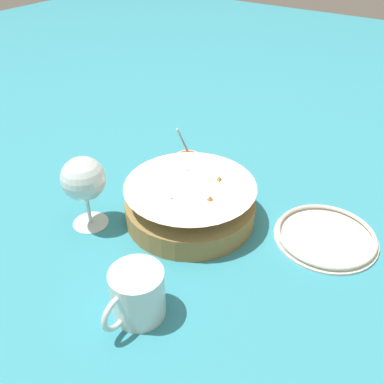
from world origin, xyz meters
TOP-DOWN VIEW (x-y plane):
  - ground_plane at (0.00, 0.00)m, footprint 4.00×4.00m
  - food_basket at (-0.01, 0.01)m, footprint 0.26×0.26m
  - sauce_cup at (-0.17, -0.12)m, footprint 0.08×0.06m
  - wine_glass at (0.12, -0.16)m, footprint 0.09×0.09m
  - beer_mug at (0.24, 0.07)m, footprint 0.12×0.09m
  - side_plate at (-0.11, 0.25)m, footprint 0.20×0.20m

SIDE VIEW (x-z plane):
  - ground_plane at x=0.00m, z-range 0.00..0.00m
  - side_plate at x=-0.11m, z-range 0.00..0.01m
  - sauce_cup at x=-0.17m, z-range -0.04..0.08m
  - food_basket at x=-0.01m, z-range -0.01..0.08m
  - beer_mug at x=0.24m, z-range 0.00..0.08m
  - wine_glass at x=0.12m, z-range 0.03..0.18m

